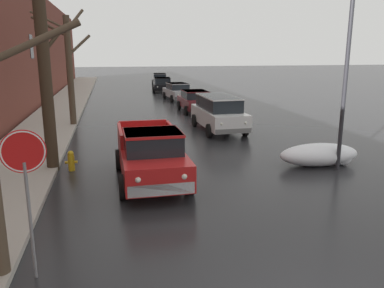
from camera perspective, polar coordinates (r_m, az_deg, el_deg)
left_sidewalk_slab at (r=22.79m, az=-20.38°, el=2.60°), size 3.07×80.00×0.15m
brick_townhouse_facade at (r=22.83m, az=-26.44°, el=12.71°), size 0.63×80.00×8.56m
snow_bank_along_left_kerb at (r=14.86m, az=18.45°, el=-1.52°), size 2.99×1.31×0.80m
bare_tree_second_along_sidewalk at (r=13.90m, az=-20.83°, el=11.73°), size 1.67×2.01×7.23m
bare_tree_mid_block at (r=22.13m, az=-17.68°, el=11.06°), size 3.08×1.23×6.26m
pickup_truck_red_approaching_near_lane at (r=12.26m, az=-6.06°, el=-1.62°), size 2.18×4.88×1.76m
suv_white_parked_kerbside_close at (r=20.10m, az=3.91°, el=4.71°), size 2.12×4.83×1.82m
sedan_maroon_parked_kerbside_mid at (r=26.67m, az=0.50°, el=6.41°), size 2.06×4.22×1.42m
sedan_silver_parked_far_down_block at (r=32.99m, az=-2.07°, el=7.78°), size 2.25×4.40×1.42m
sedan_black_queued_behind_truck at (r=39.89m, az=-4.37°, el=8.75°), size 2.25×4.19×1.42m
sedan_grey_at_far_intersection at (r=47.19m, az=-4.76°, el=9.48°), size 2.14×4.12×1.42m
fire_hydrant at (r=14.10m, az=-17.34°, el=-2.35°), size 0.42×0.22×0.71m
stop_sign_at_corner at (r=7.26m, az=-23.41°, el=-2.91°), size 0.76×0.12×2.78m
street_lamp_post at (r=14.07m, az=21.81°, el=10.81°), size 0.44×0.24×6.54m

